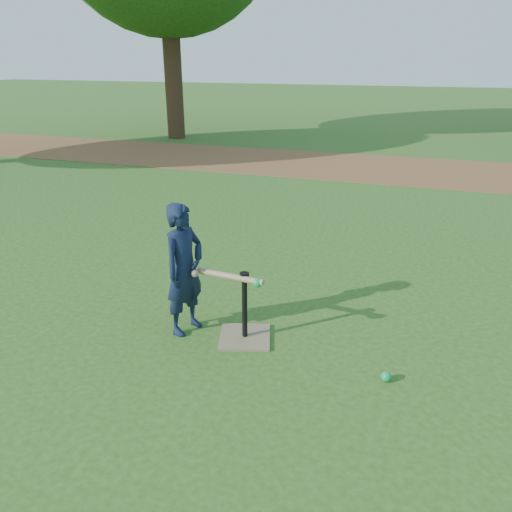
% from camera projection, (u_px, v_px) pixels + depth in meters
% --- Properties ---
extents(ground, '(80.00, 80.00, 0.00)m').
position_uv_depth(ground, '(272.00, 343.00, 4.23)').
color(ground, '#285116').
rests_on(ground, ground).
extents(dirt_strip, '(24.00, 3.00, 0.01)m').
position_uv_depth(dirt_strip, '(373.00, 168.00, 10.82)').
color(dirt_strip, brown).
rests_on(dirt_strip, ground).
extents(child, '(0.39, 0.48, 1.16)m').
position_uv_depth(child, '(184.00, 269.00, 4.23)').
color(child, '#101B32').
rests_on(child, ground).
extents(wiffle_ball_ground, '(0.08, 0.08, 0.08)m').
position_uv_depth(wiffle_ball_ground, '(386.00, 377.00, 3.72)').
color(wiffle_ball_ground, '#0D9742').
rests_on(wiffle_ball_ground, ground).
extents(batting_tee, '(0.54, 0.54, 0.61)m').
position_uv_depth(batting_tee, '(245.00, 327.00, 4.27)').
color(batting_tee, '#7A6A4D').
rests_on(batting_tee, ground).
extents(swing_action, '(0.63, 0.13, 0.08)m').
position_uv_depth(swing_action, '(232.00, 277.00, 4.10)').
color(swing_action, '#A1805E').
rests_on(swing_action, ground).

